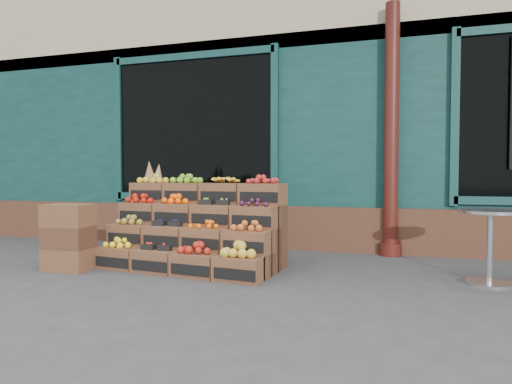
# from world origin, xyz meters

# --- Properties ---
(ground) EXTENTS (60.00, 60.00, 0.00)m
(ground) POSITION_xyz_m (0.00, 0.00, 0.00)
(ground) COLOR #3A3A3C
(ground) RESTS_ON ground
(shop_facade) EXTENTS (12.00, 6.24, 4.80)m
(shop_facade) POSITION_xyz_m (0.00, 5.11, 2.40)
(shop_facade) COLOR #103736
(shop_facade) RESTS_ON ground
(crate_display) EXTENTS (2.03, 1.15, 1.21)m
(crate_display) POSITION_xyz_m (-0.92, 0.75, 0.37)
(crate_display) COLOR brown
(crate_display) RESTS_ON ground
(spare_crates) EXTENTS (0.49, 0.35, 0.72)m
(spare_crates) POSITION_xyz_m (-2.16, 0.18, 0.36)
(spare_crates) COLOR brown
(spare_crates) RESTS_ON ground
(bistro_table) EXTENTS (0.56, 0.56, 0.70)m
(bistro_table) POSITION_xyz_m (2.06, 0.77, 0.44)
(bistro_table) COLOR silver
(bistro_table) RESTS_ON ground
(shopkeeper) EXTENTS (0.75, 0.53, 1.94)m
(shopkeeper) POSITION_xyz_m (-1.10, 2.96, 0.97)
(shopkeeper) COLOR #1B6127
(shopkeeper) RESTS_ON ground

